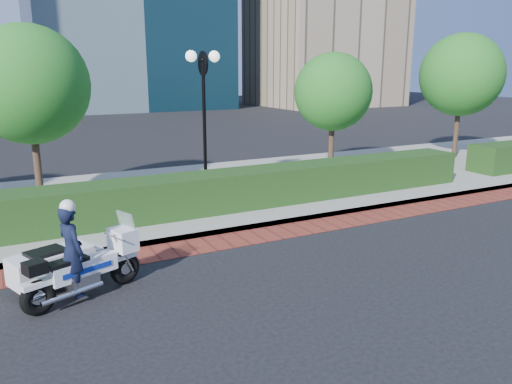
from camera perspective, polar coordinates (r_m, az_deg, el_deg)
name	(u,v)px	position (r m, az deg, el deg)	size (l,w,h in m)	color
ground	(256,263)	(10.26, 0.00, -8.15)	(120.00, 120.00, 0.00)	black
brick_strip	(226,241)	(11.52, -3.45, -5.63)	(60.00, 1.00, 0.01)	maroon
sidewalk	(166,195)	(15.56, -10.22, -0.39)	(60.00, 8.00, 0.15)	gray
hedge_main	(193,194)	(13.21, -7.21, -0.25)	(18.00, 1.20, 1.00)	black
lamppost	(204,101)	(14.69, -5.98, 10.33)	(1.02, 0.70, 4.21)	black
tree_b	(29,85)	(14.98, -24.52, 11.07)	(3.20, 3.20, 4.89)	#332319
tree_c	(333,92)	(18.50, 8.81, 11.24)	(2.80, 2.80, 4.30)	#332319
tree_d	(462,75)	(22.92, 22.44, 12.26)	(3.40, 3.40, 5.16)	#332319
police_motorcycle	(69,261)	(9.28, -20.63, -7.44)	(2.28, 1.68, 1.80)	black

